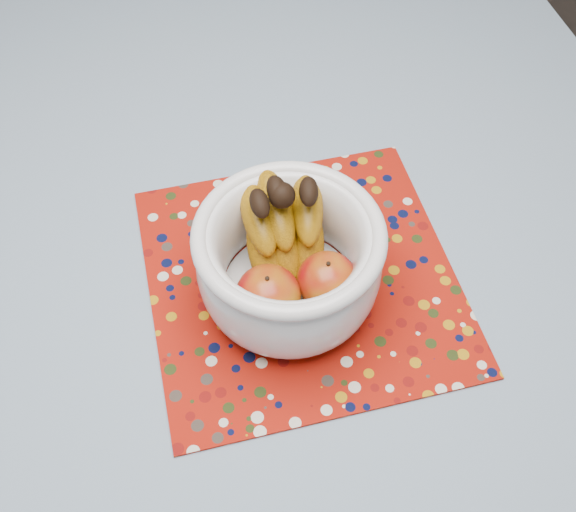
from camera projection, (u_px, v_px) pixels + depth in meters
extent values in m
plane|color=#2D2826|center=(252.00, 450.00, 1.50)|extent=(4.00, 4.00, 0.00)
cube|color=brown|center=(228.00, 262.00, 0.91)|extent=(1.20, 1.20, 0.04)
cylinder|color=brown|center=(420.00, 133.00, 1.59)|extent=(0.06, 0.06, 0.71)
cube|color=slate|center=(227.00, 252.00, 0.89)|extent=(1.32, 1.32, 0.01)
cube|color=#981308|center=(302.00, 278.00, 0.86)|extent=(0.39, 0.39, 0.00)
cylinder|color=white|center=(289.00, 293.00, 0.83)|extent=(0.11, 0.11, 0.01)
cylinder|color=white|center=(289.00, 288.00, 0.82)|extent=(0.16, 0.16, 0.01)
torus|color=white|center=(289.00, 235.00, 0.74)|extent=(0.22, 0.22, 0.02)
ellipsoid|color=maroon|center=(268.00, 295.00, 0.77)|extent=(0.08, 0.08, 0.07)
ellipsoid|color=maroon|center=(327.00, 280.00, 0.79)|extent=(0.07, 0.07, 0.06)
sphere|color=black|center=(282.00, 195.00, 0.75)|extent=(0.03, 0.03, 0.03)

